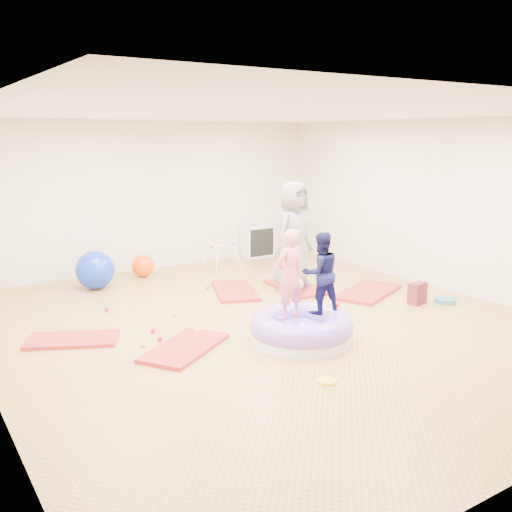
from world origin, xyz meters
TOP-DOWN VIEW (x-y plane):
  - room at (0.00, 0.00)m, footprint 7.01×8.01m
  - gym_mat_front_left at (-1.37, -0.23)m, footprint 1.34×1.17m
  - gym_mat_mid_left at (-2.42, 0.78)m, footprint 1.24×0.98m
  - gym_mat_center_back at (0.46, 1.64)m, footprint 1.04×1.39m
  - gym_mat_right at (2.23, 0.39)m, footprint 1.48×1.14m
  - gym_mat_rear_right at (1.44, 1.28)m, footprint 0.69×1.25m
  - inflatable_cushion at (-0.02, -0.77)m, footprint 1.29×1.29m
  - child_pink at (-0.18, -0.73)m, footprint 0.44×0.32m
  - child_navy at (0.27, -0.76)m, footprint 0.57×0.49m
  - adult_caregiver at (1.38, 1.30)m, footprint 1.00×0.83m
  - infant at (1.23, 1.07)m, footprint 0.36×0.37m
  - ball_pit_balls at (-0.53, 0.72)m, footprint 3.78×2.03m
  - exercise_ball_blue at (-1.39, 3.11)m, footprint 0.65×0.65m
  - exercise_ball_orange at (-0.40, 3.47)m, footprint 0.40×0.40m
  - infant_play_gym at (1.12, 3.23)m, footprint 0.62×0.59m
  - cube_shelf at (2.31, 3.79)m, footprint 0.67×0.33m
  - balance_disc at (2.87, -0.63)m, footprint 0.32×0.32m
  - backpack at (2.46, -0.43)m, footprint 0.31×0.22m
  - yellow_toy at (-0.53, -1.88)m, footprint 0.20×0.20m

SIDE VIEW (x-z plane):
  - yellow_toy at x=-0.53m, z-range 0.00..0.03m
  - gym_mat_mid_left at x=-2.42m, z-range 0.00..0.05m
  - gym_mat_rear_right at x=1.44m, z-range 0.00..0.05m
  - gym_mat_front_left at x=-1.37m, z-range 0.00..0.05m
  - gym_mat_center_back at x=0.46m, z-range 0.00..0.05m
  - gym_mat_right at x=2.23m, z-range 0.00..0.06m
  - ball_pit_balls at x=-0.53m, z-range 0.00..0.07m
  - balance_disc at x=2.87m, z-range 0.00..0.07m
  - inflatable_cushion at x=-0.02m, z-range -0.04..0.36m
  - infant at x=1.23m, z-range 0.05..0.27m
  - backpack at x=2.46m, z-range 0.00..0.33m
  - exercise_ball_orange at x=-0.40m, z-range 0.00..0.40m
  - infant_play_gym at x=1.12m, z-range 0.08..0.56m
  - exercise_ball_blue at x=-1.39m, z-range 0.00..0.65m
  - cube_shelf at x=2.31m, z-range 0.00..0.67m
  - child_navy at x=0.27m, z-range 0.37..1.41m
  - adult_caregiver at x=1.38m, z-range 0.05..1.80m
  - child_pink at x=-0.18m, z-range 0.37..1.48m
  - room at x=0.00m, z-range 0.00..2.80m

